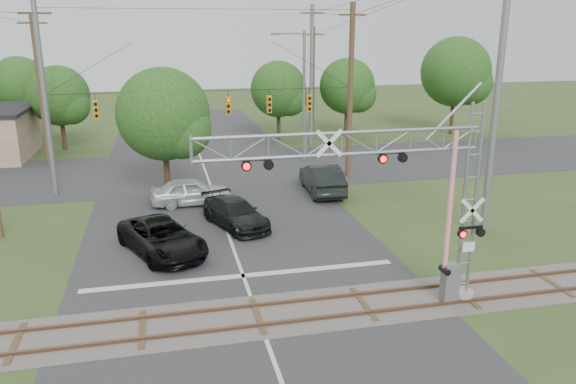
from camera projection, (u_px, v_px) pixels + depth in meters
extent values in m
plane|color=#304520|center=(269.00, 347.00, 18.11)|extent=(160.00, 160.00, 0.00)
cube|color=#2B2B2E|center=(229.00, 238.00, 27.46)|extent=(14.00, 90.00, 0.02)
cube|color=#2B2B2E|center=(205.00, 170.00, 40.55)|extent=(90.00, 12.00, 0.02)
cube|color=#545049|center=(258.00, 317.00, 19.98)|extent=(90.00, 3.20, 0.05)
cube|color=brown|center=(261.00, 325.00, 19.28)|extent=(90.00, 0.12, 0.14)
cube|color=brown|center=(254.00, 305.00, 20.63)|extent=(90.00, 0.12, 0.14)
cylinder|color=gray|center=(461.00, 295.00, 21.34)|extent=(0.93, 0.93, 0.31)
cube|color=silver|center=(469.00, 247.00, 20.45)|extent=(0.47, 0.03, 0.36)
cube|color=#5F5F61|center=(450.00, 284.00, 20.83)|extent=(0.57, 0.47, 1.56)
cube|color=red|center=(450.00, 203.00, 19.89)|extent=(0.15, 0.09, 5.18)
cylinder|color=slate|center=(45.00, 101.00, 33.15)|extent=(0.32, 0.32, 11.50)
cylinder|color=#463420|center=(350.00, 93.00, 37.24)|extent=(0.36, 0.36, 11.50)
cylinder|color=black|center=(206.00, 91.00, 35.10)|extent=(19.00, 0.03, 0.03)
cube|color=orange|center=(96.00, 110.00, 33.93)|extent=(0.30, 0.30, 1.10)
cube|color=orange|center=(142.00, 108.00, 34.50)|extent=(0.30, 0.30, 1.10)
cube|color=orange|center=(186.00, 107.00, 35.08)|extent=(0.30, 0.30, 1.10)
cube|color=orange|center=(228.00, 106.00, 35.65)|extent=(0.30, 0.30, 1.10)
cube|color=orange|center=(269.00, 104.00, 36.22)|extent=(0.30, 0.30, 1.10)
cube|color=orange|center=(309.00, 103.00, 36.80)|extent=(0.30, 0.30, 1.10)
imported|color=black|center=(162.00, 237.00, 25.44)|extent=(4.49, 6.06, 1.53)
imported|color=black|center=(235.00, 213.00, 28.93)|extent=(3.53, 5.27, 1.42)
imported|color=silver|center=(191.00, 191.00, 32.51)|extent=(4.72, 2.10, 1.58)
imported|color=black|center=(322.00, 179.00, 34.84)|extent=(2.16, 5.51, 1.78)
cylinder|color=slate|center=(304.00, 98.00, 42.04)|extent=(0.22, 0.22, 9.73)
cylinder|color=slate|center=(290.00, 33.00, 40.50)|extent=(2.16, 0.13, 0.13)
cube|color=#5F5F61|center=(275.00, 34.00, 40.28)|extent=(0.65, 0.27, 0.16)
cylinder|color=#463420|center=(40.00, 91.00, 40.79)|extent=(0.34, 0.34, 10.93)
cube|color=#463420|center=(32.00, 23.00, 39.45)|extent=(2.00, 0.12, 0.12)
cylinder|color=slate|center=(311.00, 77.00, 47.88)|extent=(0.34, 0.34, 11.78)
cube|color=#463420|center=(312.00, 13.00, 46.41)|extent=(2.00, 0.12, 0.12)
cylinder|color=slate|center=(497.00, 98.00, 26.34)|extent=(0.34, 0.34, 13.49)
cylinder|color=#463420|center=(313.00, 83.00, 52.12)|extent=(0.34, 0.34, 10.02)
cube|color=#463420|center=(313.00, 34.00, 50.91)|extent=(2.00, 0.12, 0.12)
cylinder|color=#362718|center=(24.00, 118.00, 53.20)|extent=(0.36, 0.36, 3.40)
sphere|color=#124215|center=(19.00, 85.00, 52.33)|extent=(5.25, 5.25, 5.25)
cylinder|color=#362718|center=(63.00, 131.00, 47.08)|extent=(0.36, 0.36, 3.20)
sphere|color=#124215|center=(59.00, 96.00, 46.26)|extent=(4.95, 4.95, 4.95)
cylinder|color=#362718|center=(167.00, 167.00, 33.95)|extent=(0.36, 0.36, 3.56)
sphere|color=#124215|center=(163.00, 114.00, 33.04)|extent=(5.49, 5.49, 5.49)
cylinder|color=#362718|center=(279.00, 122.00, 51.30)|extent=(0.36, 0.36, 3.26)
sphere|color=#124215|center=(278.00, 89.00, 50.46)|extent=(5.03, 5.03, 5.03)
cylinder|color=#362718|center=(346.00, 118.00, 52.98)|extent=(0.36, 0.36, 3.33)
sphere|color=#124215|center=(347.00, 86.00, 52.13)|extent=(5.15, 5.15, 5.15)
cylinder|color=#362718|center=(452.00, 112.00, 53.82)|extent=(0.36, 0.36, 4.20)
sphere|color=#124215|center=(456.00, 72.00, 52.74)|extent=(6.50, 6.50, 6.50)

